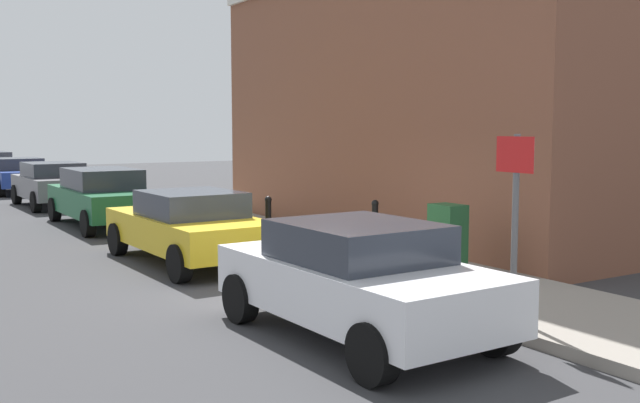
{
  "coord_description": "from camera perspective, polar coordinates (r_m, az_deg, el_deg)",
  "views": [
    {
      "loc": [
        -5.83,
        -9.71,
        2.54
      ],
      "look_at": [
        1.08,
        1.37,
        1.2
      ],
      "focal_mm": 41.14,
      "sensor_mm": 36.0,
      "label": 1
    }
  ],
  "objects": [
    {
      "name": "car_grey",
      "position": [
        24.7,
        -20.05,
        1.35
      ],
      "size": [
        1.99,
        3.95,
        1.41
      ],
      "rotation": [
        0.0,
        0.0,
        1.6
      ],
      "color": "slate",
      "rests_on": "ground"
    },
    {
      "name": "bollard_far_kerb",
      "position": [
        14.36,
        -4.04,
        -1.5
      ],
      "size": [
        0.14,
        0.14,
        1.04
      ],
      "color": "black",
      "rests_on": "sidewalk"
    },
    {
      "name": "bollard_near_cabinet",
      "position": [
        13.64,
        4.3,
        -1.89
      ],
      "size": [
        0.14,
        0.14,
        1.04
      ],
      "color": "black",
      "rests_on": "sidewalk"
    },
    {
      "name": "street_sign",
      "position": [
        9.29,
        14.93,
        0.23
      ],
      "size": [
        0.08,
        0.6,
        2.3
      ],
      "color": "#59595B",
      "rests_on": "sidewalk"
    },
    {
      "name": "utility_cabinet",
      "position": [
        11.97,
        9.88,
        -3.16
      ],
      "size": [
        0.46,
        0.61,
        1.15
      ],
      "color": "#1E4C28",
      "rests_on": "sidewalk"
    },
    {
      "name": "car_green",
      "position": [
        19.45,
        -16.55,
        0.41
      ],
      "size": [
        1.9,
        4.48,
        1.47
      ],
      "rotation": [
        0.0,
        0.0,
        1.58
      ],
      "color": "#195933",
      "rests_on": "ground"
    },
    {
      "name": "car_white",
      "position": [
        8.83,
        2.95,
        -5.93
      ],
      "size": [
        2.03,
        3.96,
        1.4
      ],
      "rotation": [
        0.0,
        0.0,
        1.6
      ],
      "color": "silver",
      "rests_on": "ground"
    },
    {
      "name": "car_yellow",
      "position": [
        13.83,
        -10.13,
        -1.86
      ],
      "size": [
        2.01,
        4.26,
        1.35
      ],
      "rotation": [
        0.0,
        0.0,
        1.6
      ],
      "color": "gold",
      "rests_on": "ground"
    },
    {
      "name": "sidewalk",
      "position": [
        17.68,
        -5.72,
        -2.18
      ],
      "size": [
        2.62,
        30.0,
        0.15
      ],
      "primitive_type": "cube",
      "color": "gray",
      "rests_on": "ground"
    },
    {
      "name": "corner_building",
      "position": [
        18.8,
        11.97,
        12.92
      ],
      "size": [
        7.82,
        11.55,
        9.78
      ],
      "color": "brown",
      "rests_on": "ground"
    },
    {
      "name": "ground",
      "position": [
        11.61,
        -0.95,
        -6.78
      ],
      "size": [
        80.0,
        80.0,
        0.0
      ],
      "primitive_type": "plane",
      "color": "#38383A"
    },
    {
      "name": "car_blue",
      "position": [
        30.36,
        -22.45,
        1.96
      ],
      "size": [
        1.98,
        4.14,
        1.34
      ],
      "rotation": [
        0.0,
        0.0,
        1.58
      ],
      "color": "navy",
      "rests_on": "ground"
    }
  ]
}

